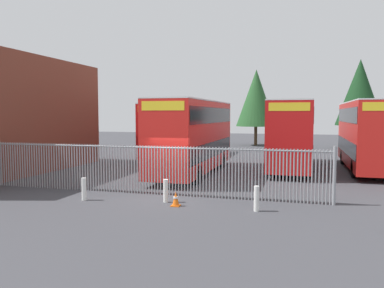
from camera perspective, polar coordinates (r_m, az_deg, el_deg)
ground_plane at (r=25.08m, az=2.50°, el=-3.90°), size 100.00×100.00×0.00m
palisade_fence at (r=17.67m, az=-6.77°, el=-3.52°), size 16.15×0.14×2.35m
double_decker_bus_near_gate at (r=23.45m, az=0.24°, el=1.49°), size 2.54×10.81×4.42m
double_decker_bus_behind_fence_left at (r=27.26m, az=24.28°, el=1.50°), size 2.54×10.81×4.42m
double_decker_bus_behind_fence_right at (r=32.70m, az=-2.39°, el=2.28°), size 2.54×10.81×4.42m
double_decker_bus_far_back at (r=26.52m, az=14.36°, el=1.68°), size 2.54×10.81×4.42m
bollard_near_left at (r=16.98m, az=-15.55°, el=-6.38°), size 0.20×0.20×0.95m
bollard_center_front at (r=16.02m, az=-3.87°, el=-6.87°), size 0.20×0.20×0.95m
bollard_near_right at (r=14.73m, az=9.44°, el=-7.91°), size 0.20×0.20×0.95m
traffic_cone_by_gate at (r=15.38m, az=-2.40°, el=-8.04°), size 0.34×0.34×0.59m
tree_tall_back at (r=45.97m, az=9.38°, el=6.67°), size 4.59×4.59×8.80m
tree_short_side at (r=44.55m, az=23.39°, el=6.96°), size 4.83×4.83×9.37m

